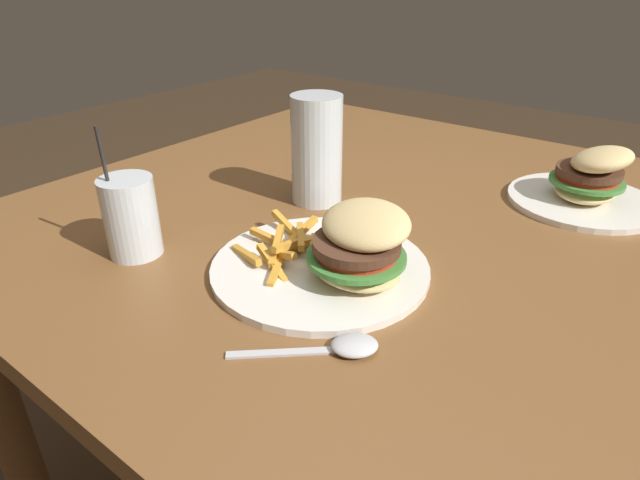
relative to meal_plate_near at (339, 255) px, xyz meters
The scene contains 6 objects.
dining_table 0.25m from the meal_plate_near, 85.89° to the left, with size 1.26×1.10×0.76m.
meal_plate_near is the anchor object (origin of this frame).
beer_glass 0.25m from the meal_plate_near, 134.42° to the left, with size 0.08×0.08×0.18m.
juice_glass 0.29m from the meal_plate_near, 154.88° to the right, with size 0.07×0.07×0.19m.
spoon 0.15m from the meal_plate_near, 50.98° to the right, with size 0.14×0.13×0.01m.
meal_plate_far 0.48m from the meal_plate_near, 66.41° to the left, with size 0.24×0.24×0.11m.
Camera 1 is at (0.33, -0.69, 1.13)m, focal length 30.00 mm.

